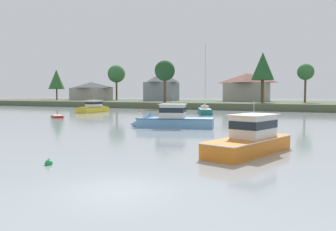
{
  "coord_description": "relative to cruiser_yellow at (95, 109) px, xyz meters",
  "views": [
    {
      "loc": [
        6.8,
        -10.05,
        3.5
      ],
      "look_at": [
        -7.93,
        20.76,
        1.3
      ],
      "focal_mm": 35.9,
      "sensor_mm": 36.0,
      "label": 1
    }
  ],
  "objects": [
    {
      "name": "shore_tree_right_mid",
      "position": [
        26.46,
        27.85,
        9.31
      ],
      "size": [
        5.22,
        5.22,
        11.65
      ],
      "color": "brown",
      "rests_on": "far_shore_bank"
    },
    {
      "name": "shore_tree_inland_c",
      "position": [
        -21.16,
        38.3,
        9.3
      ],
      "size": [
        5.58,
        5.58,
        11.23
      ],
      "color": "brown",
      "rests_on": "far_shore_bank"
    },
    {
      "name": "cruiser_yellow",
      "position": [
        0.0,
        0.0,
        0.0
      ],
      "size": [
        3.0,
        8.63,
        4.23
      ],
      "color": "gold",
      "rests_on": "ground"
    },
    {
      "name": "cottage_behind_trees",
      "position": [
        -4.75,
        37.94,
        5.3
      ],
      "size": [
        8.11,
        10.01,
        8.44
      ],
      "color": "gray",
      "rests_on": "far_shore_bank"
    },
    {
      "name": "dinghy_red",
      "position": [
        4.29,
        -14.52,
        -0.42
      ],
      "size": [
        3.34,
        2.92,
        0.51
      ],
      "color": "#B2231E",
      "rests_on": "ground"
    },
    {
      "name": "mooring_buoy_green",
      "position": [
        27.99,
        -39.82,
        -0.48
      ],
      "size": [
        0.38,
        0.38,
        0.43
      ],
      "color": "#1E8C47",
      "rests_on": "ground"
    },
    {
      "name": "cruiser_skyblue",
      "position": [
        24.94,
        -20.15,
        -0.03
      ],
      "size": [
        9.42,
        5.02,
        4.49
      ],
      "color": "#669ECC",
      "rests_on": "ground"
    },
    {
      "name": "cottage_near_water",
      "position": [
        20.17,
        40.33,
        4.9
      ],
      "size": [
        11.97,
        9.53,
        7.67
      ],
      "color": "#9E998E",
      "rests_on": "far_shore_bank"
    },
    {
      "name": "mooring_buoy_white",
      "position": [
        28.49,
        -2.46,
        -0.47
      ],
      "size": [
        0.4,
        0.4,
        0.46
      ],
      "color": "white",
      "rests_on": "ground"
    },
    {
      "name": "shore_tree_right",
      "position": [
        35.36,
        33.53,
        8.03
      ],
      "size": [
        3.83,
        3.83,
        9.11
      ],
      "color": "brown",
      "rests_on": "far_shore_bank"
    },
    {
      "name": "mooring_buoy_orange",
      "position": [
        6.39,
        5.79,
        -0.47
      ],
      "size": [
        0.4,
        0.4,
        0.46
      ],
      "color": "orange",
      "rests_on": "ground"
    },
    {
      "name": "far_shore_bank",
      "position": [
        33.56,
        38.29,
        0.19
      ],
      "size": [
        217.78,
        41.58,
        1.47
      ],
      "primitive_type": "cube",
      "color": "#4C563D",
      "rests_on": "ground"
    },
    {
      "name": "shore_tree_left",
      "position": [
        4.74,
        20.68,
        8.43
      ],
      "size": [
        4.88,
        4.88,
        10.03
      ],
      "color": "brown",
      "rests_on": "far_shore_bank"
    },
    {
      "name": "cottage_hillside",
      "position": [
        -30.03,
        36.68,
        3.99
      ],
      "size": [
        12.66,
        8.54,
        5.91
      ],
      "color": "#9E998E",
      "rests_on": "far_shore_bank"
    },
    {
      "name": "sailboat_teal",
      "position": [
        20.83,
        3.78,
        -0.27
      ],
      "size": [
        5.06,
        8.24,
        12.87
      ],
      "color": "#196B70",
      "rests_on": "ground"
    },
    {
      "name": "ground_plane",
      "position": [
        33.56,
        -41.99,
        -0.54
      ],
      "size": [
        483.96,
        483.96,
        0.0
      ],
      "primitive_type": "plane",
      "color": "#939EA3"
    },
    {
      "name": "cruiser_orange",
      "position": [
        36.45,
        -31.63,
        0.01
      ],
      "size": [
        4.24,
        8.23,
        3.89
      ],
      "color": "orange",
      "rests_on": "ground"
    },
    {
      "name": "shore_tree_far_left",
      "position": [
        -42.72,
        34.37,
        7.85
      ],
      "size": [
        5.37,
        5.37,
        10.23
      ],
      "color": "brown",
      "rests_on": "far_shore_bank"
    }
  ]
}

